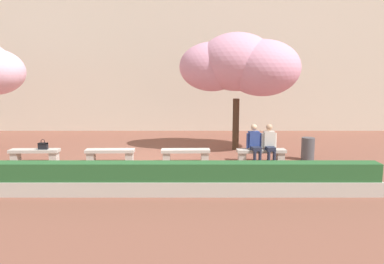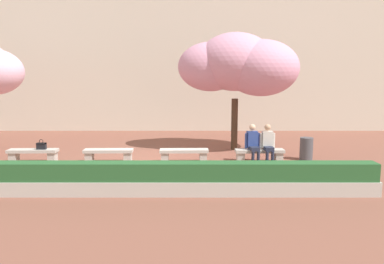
{
  "view_description": "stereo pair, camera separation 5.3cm",
  "coord_description": "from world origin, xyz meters",
  "px_view_note": "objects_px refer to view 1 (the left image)",
  "views": [
    {
      "loc": [
        1.47,
        -12.2,
        2.87
      ],
      "look_at": [
        1.51,
        0.2,
        1.0
      ],
      "focal_mm": 35.0,
      "sensor_mm": 36.0,
      "label": 1
    },
    {
      "loc": [
        1.52,
        -12.2,
        2.87
      ],
      "look_at": [
        1.51,
        0.2,
        1.0
      ],
      "focal_mm": 35.0,
      "sensor_mm": 36.0,
      "label": 2
    }
  ],
  "objects_px": {
    "stone_bench_near_east": "(260,154)",
    "cherry_tree_main": "(240,65)",
    "stone_bench_center": "(184,154)",
    "handbag": "(42,146)",
    "stone_bench_near_west": "(109,154)",
    "person_seated_left": "(253,142)",
    "person_seated_right": "(268,142)",
    "trash_bin": "(307,149)",
    "stone_bench_west_end": "(33,154)"
  },
  "relations": [
    {
      "from": "stone_bench_west_end",
      "to": "handbag",
      "type": "distance_m",
      "value": 0.41
    },
    {
      "from": "stone_bench_west_end",
      "to": "cherry_tree_main",
      "type": "xyz_separation_m",
      "value": [
        7.1,
        2.17,
        2.96
      ]
    },
    {
      "from": "stone_bench_center",
      "to": "cherry_tree_main",
      "type": "xyz_separation_m",
      "value": [
        2.06,
        2.17,
        2.96
      ]
    },
    {
      "from": "person_seated_left",
      "to": "stone_bench_west_end",
      "type": "bearing_deg",
      "value": 179.59
    },
    {
      "from": "person_seated_left",
      "to": "person_seated_right",
      "type": "relative_size",
      "value": 1.0
    },
    {
      "from": "stone_bench_near_west",
      "to": "person_seated_left",
      "type": "bearing_deg",
      "value": -0.63
    },
    {
      "from": "stone_bench_near_east",
      "to": "handbag",
      "type": "xyz_separation_m",
      "value": [
        -7.25,
        -0.02,
        0.28
      ]
    },
    {
      "from": "stone_bench_west_end",
      "to": "person_seated_right",
      "type": "xyz_separation_m",
      "value": [
        7.81,
        -0.05,
        0.4
      ]
    },
    {
      "from": "stone_bench_near_west",
      "to": "stone_bench_near_east",
      "type": "height_order",
      "value": "same"
    },
    {
      "from": "person_seated_left",
      "to": "handbag",
      "type": "height_order",
      "value": "person_seated_left"
    },
    {
      "from": "stone_bench_near_west",
      "to": "trash_bin",
      "type": "xyz_separation_m",
      "value": [
        6.7,
        0.38,
        0.09
      ]
    },
    {
      "from": "person_seated_right",
      "to": "cherry_tree_main",
      "type": "height_order",
      "value": "cherry_tree_main"
    },
    {
      "from": "stone_bench_center",
      "to": "person_seated_right",
      "type": "xyz_separation_m",
      "value": [
        2.77,
        -0.05,
        0.4
      ]
    },
    {
      "from": "stone_bench_near_west",
      "to": "cherry_tree_main",
      "type": "relative_size",
      "value": 0.36
    },
    {
      "from": "stone_bench_near_west",
      "to": "person_seated_left",
      "type": "relative_size",
      "value": 1.26
    },
    {
      "from": "stone_bench_west_end",
      "to": "stone_bench_center",
      "type": "distance_m",
      "value": 5.03
    },
    {
      "from": "stone_bench_near_east",
      "to": "handbag",
      "type": "bearing_deg",
      "value": -179.87
    },
    {
      "from": "stone_bench_center",
      "to": "trash_bin",
      "type": "height_order",
      "value": "trash_bin"
    },
    {
      "from": "cherry_tree_main",
      "to": "trash_bin",
      "type": "xyz_separation_m",
      "value": [
        2.12,
        -1.79,
        -2.87
      ]
    },
    {
      "from": "stone_bench_near_east",
      "to": "person_seated_left",
      "type": "height_order",
      "value": "person_seated_left"
    },
    {
      "from": "stone_bench_near_east",
      "to": "cherry_tree_main",
      "type": "xyz_separation_m",
      "value": [
        -0.46,
        2.17,
        2.96
      ]
    },
    {
      "from": "person_seated_right",
      "to": "cherry_tree_main",
      "type": "bearing_deg",
      "value": 107.79
    },
    {
      "from": "stone_bench_center",
      "to": "cherry_tree_main",
      "type": "relative_size",
      "value": 0.36
    },
    {
      "from": "stone_bench_center",
      "to": "handbag",
      "type": "distance_m",
      "value": 4.74
    },
    {
      "from": "trash_bin",
      "to": "cherry_tree_main",
      "type": "bearing_deg",
      "value": 139.89
    },
    {
      "from": "stone_bench_near_west",
      "to": "stone_bench_near_east",
      "type": "relative_size",
      "value": 1.0
    },
    {
      "from": "stone_bench_near_east",
      "to": "stone_bench_center",
      "type": "bearing_deg",
      "value": 180.0
    },
    {
      "from": "person_seated_left",
      "to": "cherry_tree_main",
      "type": "height_order",
      "value": "cherry_tree_main"
    },
    {
      "from": "stone_bench_near_west",
      "to": "handbag",
      "type": "distance_m",
      "value": 2.23
    },
    {
      "from": "stone_bench_center",
      "to": "trash_bin",
      "type": "xyz_separation_m",
      "value": [
        4.19,
        0.38,
        0.09
      ]
    },
    {
      "from": "stone_bench_center",
      "to": "stone_bench_west_end",
      "type": "bearing_deg",
      "value": 180.0
    },
    {
      "from": "stone_bench_west_end",
      "to": "trash_bin",
      "type": "height_order",
      "value": "trash_bin"
    },
    {
      "from": "person_seated_left",
      "to": "person_seated_right",
      "type": "height_order",
      "value": "same"
    },
    {
      "from": "stone_bench_center",
      "to": "handbag",
      "type": "xyz_separation_m",
      "value": [
        -4.73,
        -0.02,
        0.28
      ]
    },
    {
      "from": "person_seated_left",
      "to": "stone_bench_center",
      "type": "bearing_deg",
      "value": 178.68
    },
    {
      "from": "stone_bench_near_west",
      "to": "person_seated_left",
      "type": "distance_m",
      "value": 4.81
    },
    {
      "from": "person_seated_right",
      "to": "handbag",
      "type": "distance_m",
      "value": 7.51
    },
    {
      "from": "stone_bench_center",
      "to": "person_seated_left",
      "type": "xyz_separation_m",
      "value": [
        2.28,
        -0.05,
        0.4
      ]
    },
    {
      "from": "person_seated_right",
      "to": "trash_bin",
      "type": "bearing_deg",
      "value": 16.9
    },
    {
      "from": "handbag",
      "to": "trash_bin",
      "type": "bearing_deg",
      "value": 2.52
    },
    {
      "from": "stone_bench_west_end",
      "to": "cherry_tree_main",
      "type": "bearing_deg",
      "value": 16.97
    },
    {
      "from": "stone_bench_center",
      "to": "cherry_tree_main",
      "type": "distance_m",
      "value": 4.21
    },
    {
      "from": "stone_bench_near_east",
      "to": "trash_bin",
      "type": "bearing_deg",
      "value": 12.7
    },
    {
      "from": "stone_bench_near_west",
      "to": "handbag",
      "type": "relative_size",
      "value": 4.79
    },
    {
      "from": "stone_bench_near_west",
      "to": "cherry_tree_main",
      "type": "distance_m",
      "value": 5.86
    },
    {
      "from": "stone_bench_near_west",
      "to": "stone_bench_near_east",
      "type": "xyz_separation_m",
      "value": [
        5.03,
        0.0,
        0.0
      ]
    },
    {
      "from": "stone_bench_center",
      "to": "handbag",
      "type": "relative_size",
      "value": 4.79
    },
    {
      "from": "stone_bench_near_east",
      "to": "trash_bin",
      "type": "xyz_separation_m",
      "value": [
        1.67,
        0.38,
        0.09
      ]
    },
    {
      "from": "handbag",
      "to": "cherry_tree_main",
      "type": "bearing_deg",
      "value": 17.81
    },
    {
      "from": "stone_bench_near_east",
      "to": "trash_bin",
      "type": "relative_size",
      "value": 2.08
    }
  ]
}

